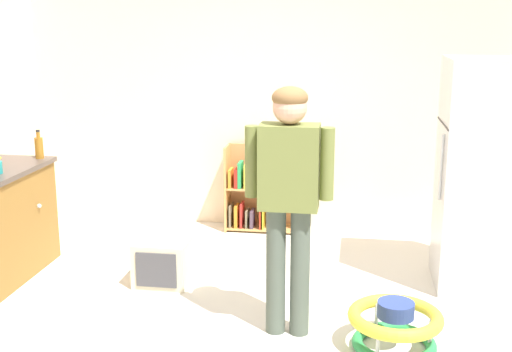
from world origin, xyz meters
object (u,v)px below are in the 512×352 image
at_px(bookshelf, 262,193).
at_px(pet_carrier, 166,258).
at_px(baby_walker, 395,326).
at_px(standing_person, 289,188).
at_px(amber_bottle, 39,147).
at_px(refrigerator, 487,175).

bearing_deg(bookshelf, pet_carrier, -112.37).
xyz_separation_m(bookshelf, baby_walker, (1.19, -2.30, -0.22)).
relative_size(bookshelf, baby_walker, 1.41).
height_order(bookshelf, pet_carrier, bookshelf).
height_order(standing_person, amber_bottle, standing_person).
bearing_deg(pet_carrier, amber_bottle, 165.72).
bearing_deg(bookshelf, refrigerator, -30.22).
bearing_deg(baby_walker, amber_bottle, 157.74).
bearing_deg(refrigerator, baby_walker, -121.02).
bearing_deg(pet_carrier, standing_person, -36.12).
distance_m(refrigerator, pet_carrier, 2.60).
xyz_separation_m(baby_walker, pet_carrier, (-1.77, 0.91, 0.02)).
bearing_deg(standing_person, baby_walker, -10.25).
height_order(pet_carrier, amber_bottle, amber_bottle).
distance_m(standing_person, pet_carrier, 1.56).
height_order(baby_walker, pet_carrier, pet_carrier).
bearing_deg(bookshelf, baby_walker, -62.60).
distance_m(refrigerator, amber_bottle, 3.66).
relative_size(refrigerator, baby_walker, 2.95).
bearing_deg(pet_carrier, baby_walker, -27.12).
distance_m(bookshelf, standing_person, 2.32).
distance_m(refrigerator, standing_person, 1.77).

